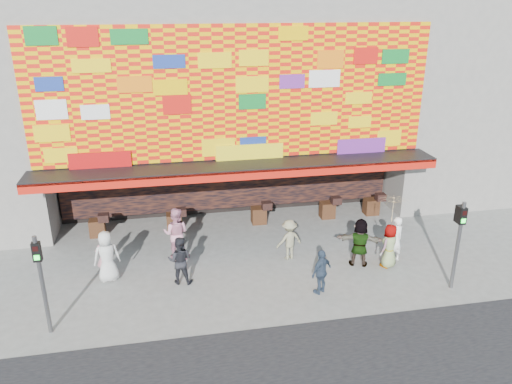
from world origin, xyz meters
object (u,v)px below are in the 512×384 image
signal_left (41,274)px  ped_d (289,240)px  signal_right (459,236)px  ped_f (360,242)px  ped_a (107,256)px  ped_b (105,257)px  ped_i (176,233)px  ped_e (321,272)px  ped_h (395,239)px  ped_c (180,260)px  parasol (393,209)px  ped_g (389,246)px

signal_left → ped_d: bearing=20.7°
signal_right → ped_f: 3.28m
ped_a → ped_d: 6.28m
signal_right → ped_d: (-4.72, 2.90, -1.11)m
ped_b → ped_i: size_ratio=0.82×
ped_b → ped_e: 7.14m
ped_h → ped_i: size_ratio=0.88×
signal_left → ped_e: 8.20m
ped_a → ped_h: 9.94m
signal_left → ped_e: size_ratio=1.97×
ped_i → ped_e: bearing=159.1°
signal_left → ped_c: bearing=27.8°
ped_e → ped_f: size_ratio=0.87×
signal_left → ped_b: signal_left is taller
parasol → ped_b: bearing=173.9°
signal_left → ped_g: bearing=8.8°
ped_i → parasol: (7.25, -2.05, 1.21)m
ped_e → ped_i: bearing=-70.4°
ped_a → ped_c: (2.35, -0.60, -0.06)m
signal_right → signal_left: bearing=180.0°
ped_h → parasol: 1.42m
ped_a → ped_f: (8.57, -0.60, -0.01)m
signal_right → ped_e: size_ratio=1.97×
ped_c → ped_d: ped_c is taller
signal_left → ped_a: bearing=61.4°
ped_b → ped_c: size_ratio=0.96×
ped_b → ped_i: bearing=-161.2°
ped_b → ped_h: 10.03m
ped_a → signal_left: bearing=49.1°
parasol → ped_d: bearing=159.8°
signal_right → ped_h: bearing=117.6°
ped_d → ped_e: bearing=85.7°
ped_h → ped_g: bearing=30.8°
ped_g → ped_h: 0.52m
ped_d → parasol: parasol is taller
ped_d → ped_f: 2.48m
ped_a → parasol: bearing=162.4°
ped_h → parasol: size_ratio=0.90×
ped_d → ped_i: (-3.96, 0.85, 0.21)m
signal_left → parasol: signal_left is taller
signal_right → ped_g: bearing=130.4°
ped_b → ped_e: bearing=157.6°
signal_left → ped_c: (3.75, 1.98, -1.04)m
ped_a → ped_i: bearing=-165.5°
ped_d → ped_h: 3.75m
signal_right → ped_c: 8.93m
ped_c → ped_g: 7.21m
ped_c → ped_a: bearing=-0.9°
ped_c → ped_i: ped_i is taller
ped_b → ped_i: 2.61m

